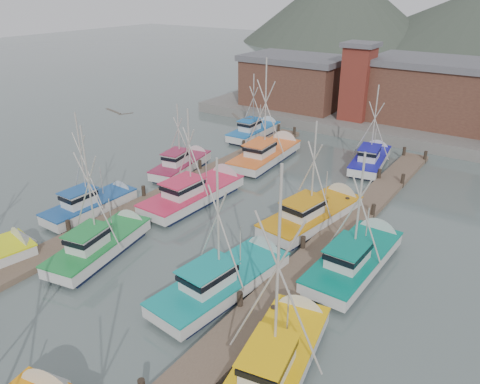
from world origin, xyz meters
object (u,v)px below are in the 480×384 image
Objects in this scene: lookout_tower at (358,81)px; boat_8 at (198,192)px; boat_12 at (268,153)px; boat_4 at (104,242)px.

lookout_tower reaches higher than boat_8.
boat_12 is (-2.68, -14.69, -4.86)m from lookout_tower.
boat_12 reaches higher than boat_8.
boat_4 is at bearing -93.12° from boat_12.
lookout_tower is 0.93× the size of boat_4.
boat_12 is at bearing 79.83° from boat_4.
lookout_tower is 35.40m from boat_4.
boat_12 is at bearing 92.93° from boat_8.
lookout_tower reaches higher than boat_4.
boat_4 is at bearing -87.85° from boat_8.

